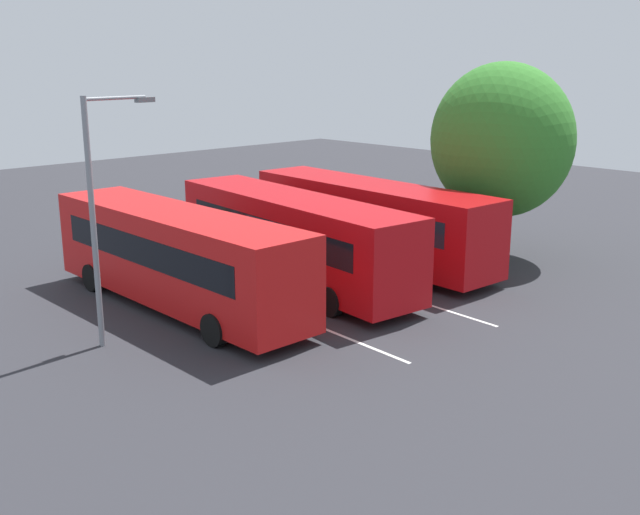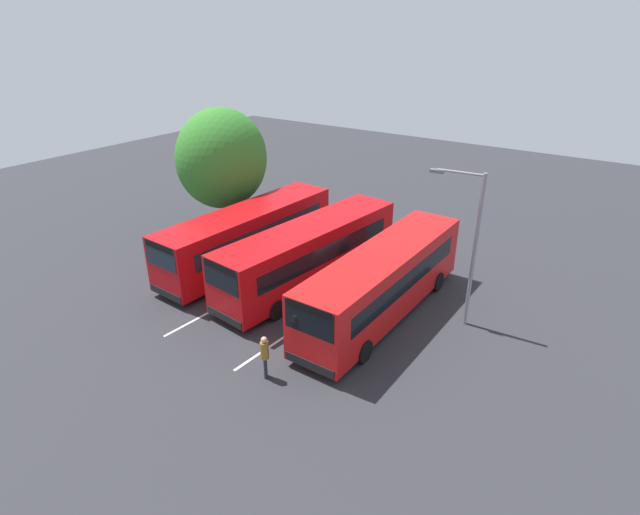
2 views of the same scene
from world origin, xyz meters
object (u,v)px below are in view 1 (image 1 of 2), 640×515
Objects in this scene: bus_center_left at (293,236)px; street_lamp at (99,205)px; depot_tree at (501,141)px; bus_center_right at (176,255)px; bus_far_left at (370,220)px; pedestrian at (115,235)px.

street_lamp reaches higher than bus_center_left.
street_lamp is at bearing 82.99° from depot_tree.
bus_center_right is 13.67m from depot_tree.
bus_far_left is 10.02m from pedestrian.
bus_far_left is 6.31× the size of pedestrian.
bus_far_left and bus_center_left have the same top height.
street_lamp is (-7.87, 4.59, 2.90)m from pedestrian.
bus_center_right is 1.64× the size of street_lamp.
pedestrian is (7.03, 7.11, -0.67)m from bus_far_left.
pedestrian is 9.56m from street_lamp.
bus_center_left is 1.48× the size of depot_tree.
bus_center_right is 1.46× the size of depot_tree.
bus_center_left is at bearing 93.24° from bus_far_left.
bus_center_left is (-0.03, 4.05, 0.00)m from bus_far_left.
bus_far_left is at bearing 95.60° from pedestrian.
pedestrian is at bearing 48.16° from bus_far_left.
bus_center_right is (0.55, 8.50, 0.00)m from bus_far_left.
pedestrian is at bearing 29.30° from bus_center_left.
bus_center_left is 1.66× the size of street_lamp.
depot_tree is at bearing -12.75° from street_lamp.
depot_tree is (-9.85, -11.52, 3.61)m from pedestrian.
bus_far_left is 11.94m from street_lamp.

